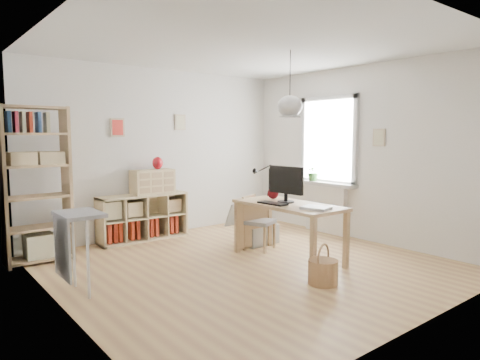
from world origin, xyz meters
TOP-DOWN VIEW (x-y plane):
  - ground at (0.00, 0.00)m, footprint 4.50×4.50m
  - room_shell at (0.55, -0.15)m, footprint 4.50×4.50m
  - window_unit at (2.23, 0.60)m, footprint 0.07×1.16m
  - radiator at (2.19, 0.60)m, footprint 0.10×0.80m
  - windowsill at (2.14, 0.60)m, footprint 0.22×1.20m
  - desk at (0.55, -0.15)m, footprint 0.70×1.50m
  - cube_shelf at (-0.47, 2.08)m, footprint 1.40×0.38m
  - tall_bookshelf at (-2.04, 1.80)m, footprint 0.80×0.38m
  - side_table at (-2.04, 0.35)m, footprint 0.40×0.55m
  - chair at (0.57, 0.52)m, footprint 0.49×0.49m
  - wicker_basket at (0.19, -1.05)m, footprint 0.33×0.33m
  - storage_chest at (0.79, 0.79)m, footprint 0.60×0.67m
  - monitor at (0.58, -0.07)m, footprint 0.22×0.55m
  - keyboard at (0.35, -0.06)m, footprint 0.18×0.42m
  - task_lamp at (0.62, 0.47)m, footprint 0.40×0.15m
  - yarn_ball at (0.67, 0.27)m, footprint 0.16×0.16m
  - paper_tray at (0.50, -0.66)m, footprint 0.34×0.38m
  - drawer_chest at (-0.28, 2.04)m, footprint 0.66×0.31m
  - red_vase at (-0.18, 2.04)m, footprint 0.17×0.17m
  - potted_plant at (2.12, 0.84)m, footprint 0.30×0.27m

SIDE VIEW (x-z plane):
  - ground at x=0.00m, z-range 0.00..0.00m
  - wicker_basket at x=0.19m, z-range -0.08..0.38m
  - storage_chest at x=0.79m, z-range -0.10..0.49m
  - cube_shelf at x=-0.47m, z-range -0.06..0.66m
  - radiator at x=2.19m, z-range 0.00..0.80m
  - chair at x=0.57m, z-range 0.05..0.82m
  - desk at x=0.55m, z-range 0.28..1.03m
  - side_table at x=-2.04m, z-range 0.24..1.09m
  - keyboard at x=0.35m, z-range 0.75..0.77m
  - paper_tray at x=0.50m, z-range 0.75..0.78m
  - yarn_ball at x=0.67m, z-range 0.75..0.91m
  - windowsill at x=2.14m, z-range 0.80..0.86m
  - drawer_chest at x=-0.28m, z-range 0.72..1.10m
  - potted_plant at x=2.12m, z-range 0.86..1.16m
  - monitor at x=0.58m, z-range 0.78..1.26m
  - task_lamp at x=0.62m, z-range 0.83..1.26m
  - tall_bookshelf at x=-2.04m, z-range 0.09..2.09m
  - red_vase at x=-0.18m, z-range 1.10..1.29m
  - window_unit at x=2.23m, z-range 0.82..2.28m
  - room_shell at x=0.55m, z-range -0.25..4.25m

